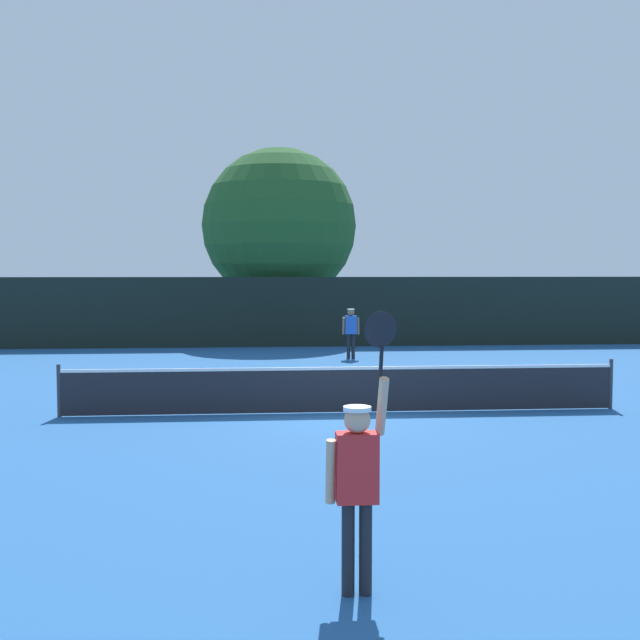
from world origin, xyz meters
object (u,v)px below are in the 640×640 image
player_serving (358,470)px  tennis_ball (225,406)px  player_receiving (351,328)px  parked_car_near (518,318)px  large_tree (279,226)px

player_serving → tennis_ball: bearing=98.9°
player_receiving → parked_car_near: parked_car_near is taller
player_receiving → parked_car_near: (8.87, 9.22, -0.25)m
player_serving → large_tree: 26.91m
player_serving → tennis_ball: (-1.56, 10.00, -1.12)m
tennis_ball → parked_car_near: bearing=55.3°
player_serving → player_receiving: player_serving is taller
large_tree → parked_car_near: bearing=8.8°
player_serving → player_receiving: (2.28, 19.14, -0.13)m
tennis_ball → large_tree: bearing=84.1°
player_serving → large_tree: (0.15, 26.65, 3.68)m
tennis_ball → large_tree: size_ratio=0.01×
player_serving → tennis_ball: size_ratio=38.20×
parked_car_near → large_tree: bearing=-170.9°
parked_car_near → tennis_ball: bearing=-124.4°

